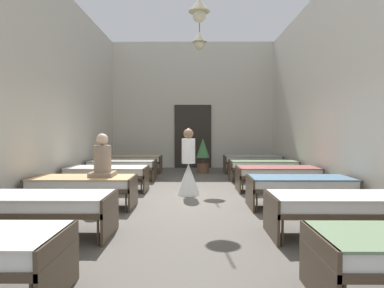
# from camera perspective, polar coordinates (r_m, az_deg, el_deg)

# --- Properties ---
(ground_plane) EXTENTS (6.72, 12.12, 0.10)m
(ground_plane) POSITION_cam_1_polar(r_m,az_deg,el_deg) (7.11, -0.03, -9.68)
(ground_plane) COLOR #59544C
(room_shell) EXTENTS (6.52, 11.72, 4.78)m
(room_shell) POSITION_cam_1_polar(r_m,az_deg,el_deg) (8.32, 0.04, 9.01)
(room_shell) COLOR beige
(room_shell) RESTS_ON ground
(bed_left_row_1) EXTENTS (1.90, 0.84, 0.57)m
(bed_left_row_1) POSITION_cam_1_polar(r_m,az_deg,el_deg) (4.98, -24.42, -9.37)
(bed_left_row_1) COLOR #473828
(bed_left_row_1) RESTS_ON ground
(bed_right_row_1) EXTENTS (1.90, 0.84, 0.57)m
(bed_right_row_1) POSITION_cam_1_polar(r_m,az_deg,el_deg) (4.94, 24.11, -9.46)
(bed_right_row_1) COLOR #473828
(bed_right_row_1) RESTS_ON ground
(bed_left_row_2) EXTENTS (1.90, 0.84, 0.57)m
(bed_left_row_2) POSITION_cam_1_polar(r_m,az_deg,el_deg) (6.53, -18.17, -6.53)
(bed_left_row_2) COLOR #473828
(bed_left_row_2) RESTS_ON ground
(bed_right_row_2) EXTENTS (1.90, 0.84, 0.57)m
(bed_right_row_2) POSITION_cam_1_polar(r_m,az_deg,el_deg) (6.50, 18.07, -6.57)
(bed_right_row_2) COLOR #473828
(bed_right_row_2) RESTS_ON ground
(bed_left_row_3) EXTENTS (1.90, 0.84, 0.57)m
(bed_left_row_3) POSITION_cam_1_polar(r_m,az_deg,el_deg) (8.13, -14.37, -4.74)
(bed_left_row_3) COLOR #473828
(bed_left_row_3) RESTS_ON ground
(bed_right_row_3) EXTENTS (1.90, 0.84, 0.57)m
(bed_right_row_3) POSITION_cam_1_polar(r_m,az_deg,el_deg) (8.10, 14.44, -4.76)
(bed_right_row_3) COLOR #473828
(bed_right_row_3) RESTS_ON ground
(bed_left_row_4) EXTENTS (1.90, 0.84, 0.57)m
(bed_left_row_4) POSITION_cam_1_polar(r_m,az_deg,el_deg) (9.76, -11.85, -3.54)
(bed_left_row_4) COLOR #473828
(bed_left_row_4) RESTS_ON ground
(bed_right_row_4) EXTENTS (1.90, 0.84, 0.57)m
(bed_right_row_4) POSITION_cam_1_polar(r_m,az_deg,el_deg) (9.74, 12.02, -3.55)
(bed_right_row_4) COLOR #473828
(bed_right_row_4) RESTS_ON ground
(bed_left_row_5) EXTENTS (1.90, 0.84, 0.57)m
(bed_left_row_5) POSITION_cam_1_polar(r_m,az_deg,el_deg) (11.40, -10.05, -2.68)
(bed_left_row_5) COLOR #473828
(bed_left_row_5) RESTS_ON ground
(bed_right_row_5) EXTENTS (1.90, 0.84, 0.57)m
(bed_right_row_5) POSITION_cam_1_polar(r_m,az_deg,el_deg) (11.39, 10.31, -2.69)
(bed_right_row_5) COLOR #473828
(bed_right_row_5) RESTS_ON ground
(nurse_near_aisle) EXTENTS (0.52, 0.52, 1.49)m
(nurse_near_aisle) POSITION_cam_1_polar(r_m,az_deg,el_deg) (7.42, -0.61, -4.64)
(nurse_near_aisle) COLOR white
(nurse_near_aisle) RESTS_ON ground
(patient_seated_primary) EXTENTS (0.44, 0.44, 0.80)m
(patient_seated_primary) POSITION_cam_1_polar(r_m,az_deg,el_deg) (6.43, -15.08, -2.76)
(patient_seated_primary) COLOR gray
(patient_seated_primary) RESTS_ON bed_left_row_2
(potted_plant) EXTENTS (0.45, 0.45, 1.17)m
(potted_plant) POSITION_cam_1_polar(r_m,az_deg,el_deg) (11.15, 1.88, -1.63)
(potted_plant) COLOR brown
(potted_plant) RESTS_ON ground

